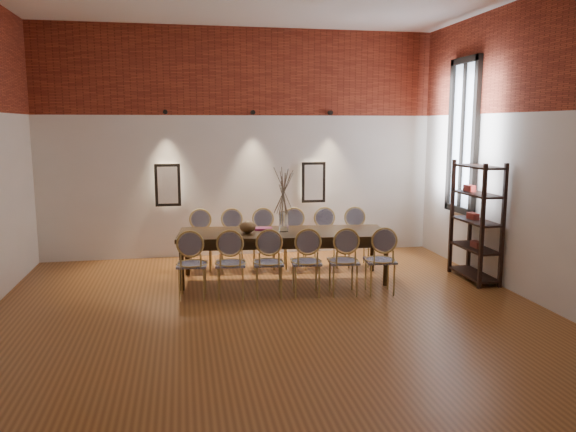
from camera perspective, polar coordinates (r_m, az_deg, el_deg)
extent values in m
cube|color=#925727|center=(6.97, -1.46, -10.36)|extent=(7.00, 7.00, 0.02)
cube|color=silver|center=(10.10, -4.79, 7.32)|extent=(7.00, 0.10, 4.00)
cube|color=silver|center=(3.14, 8.92, 3.18)|extent=(7.00, 0.10, 4.00)
cube|color=silver|center=(7.96, 24.74, 6.02)|extent=(0.10, 7.00, 4.00)
cube|color=maroon|center=(10.07, -4.84, 14.43)|extent=(7.00, 0.02, 1.50)
cube|color=maroon|center=(7.97, 24.94, 15.04)|extent=(0.02, 7.00, 1.50)
cube|color=#FFEAC6|center=(9.99, -12.12, 3.10)|extent=(0.36, 0.06, 0.66)
cube|color=#FFEAC6|center=(10.26, 2.57, 3.45)|extent=(0.36, 0.06, 0.66)
cylinder|color=black|center=(9.91, -12.37, 10.28)|extent=(0.08, 0.10, 0.08)
cylinder|color=black|center=(9.99, -3.59, 10.47)|extent=(0.08, 0.10, 0.08)
cylinder|color=black|center=(10.26, 4.32, 10.42)|extent=(0.08, 0.10, 0.08)
cube|color=silver|center=(9.61, 17.42, 7.73)|extent=(0.02, 0.78, 2.38)
cube|color=black|center=(9.60, 17.32, 7.74)|extent=(0.08, 0.90, 2.50)
cube|color=black|center=(9.60, 17.32, 7.74)|extent=(0.06, 0.06, 2.40)
cube|color=black|center=(8.49, -0.50, -4.08)|extent=(3.19, 1.31, 0.75)
cylinder|color=silver|center=(8.39, -0.44, -0.58)|extent=(0.14, 0.14, 0.30)
ellipsoid|color=brown|center=(8.33, -4.12, -1.10)|extent=(0.24, 0.24, 0.18)
cube|color=#7D1E50|center=(8.57, -2.52, -1.30)|extent=(0.28, 0.21, 0.03)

